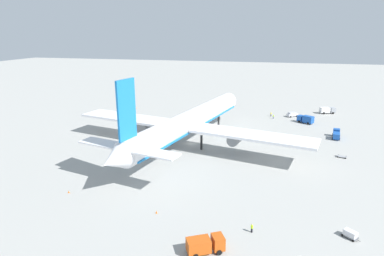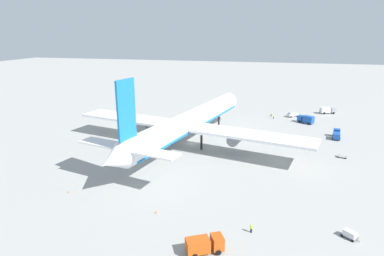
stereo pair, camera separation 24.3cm
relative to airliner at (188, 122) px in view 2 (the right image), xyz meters
name	(u,v)px [view 2 (the right image)]	position (x,y,z in m)	size (l,w,h in m)	color
ground_plane	(191,144)	(1.33, -0.44, -7.47)	(600.00, 600.00, 0.00)	#9E9E99
airliner	(188,122)	(0.00, 0.00, 0.00)	(77.36, 75.99, 24.34)	white
service_truck_0	(204,244)	(-49.15, -15.43, -5.99)	(4.90, 6.39, 2.64)	#BF4C14
service_truck_1	(328,110)	(53.92, -48.31, -5.94)	(4.31, 6.88, 2.70)	#999EA5
service_truck_4	(337,134)	(18.40, -46.15, -6.11)	(6.56, 3.09, 2.64)	#194CA5
service_truck_5	(306,119)	(35.29, -37.88, -5.81)	(5.44, 6.34, 3.04)	#194CA5
service_van	(293,114)	(44.46, -33.34, -6.44)	(4.23, 4.83, 1.97)	silver
baggage_cart_0	(350,234)	(-39.41, -38.83, -6.73)	(2.69, 2.84, 1.35)	#595B60
baggage_cart_1	(342,157)	(0.17, -44.67, -7.21)	(2.19, 3.36, 0.40)	gray
ground_worker_0	(271,114)	(43.14, -24.69, -6.58)	(0.51, 0.51, 1.75)	black
ground_worker_2	(251,228)	(-41.89, -22.33, -6.62)	(0.44, 0.44, 1.68)	black
ground_worker_3	(274,117)	(39.41, -25.67, -6.63)	(0.56, 0.56, 1.66)	navy
traffic_cone_0	(156,212)	(-40.05, -3.87, -7.20)	(0.36, 0.36, 0.55)	orange
traffic_cone_2	(137,108)	(43.13, 36.10, -7.20)	(0.36, 0.36, 0.55)	orange
traffic_cone_3	(69,191)	(-36.76, 17.74, -7.20)	(0.36, 0.36, 0.55)	orange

